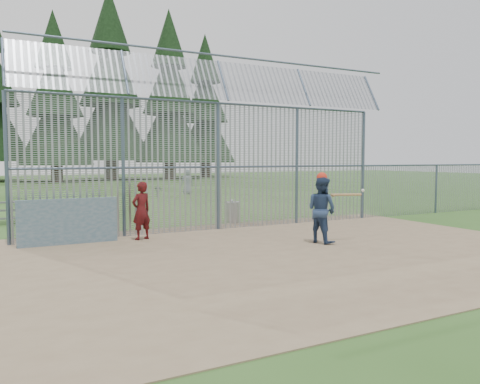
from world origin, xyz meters
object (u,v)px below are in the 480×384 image
trash_can (232,212)px  dugout_wall (69,221)px  onlooker (141,211)px  batter (322,210)px

trash_can → dugout_wall: bearing=-162.2°
dugout_wall → onlooker: size_ratio=1.55×
dugout_wall → trash_can: size_ratio=3.05×
trash_can → batter: bearing=-85.8°
onlooker → trash_can: onlooker is taller
onlooker → batter: bearing=126.8°
batter → trash_can: 4.73m
onlooker → trash_can: bearing=-172.5°
dugout_wall → trash_can: (5.69, 1.83, -0.24)m
batter → trash_can: bearing=-9.1°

